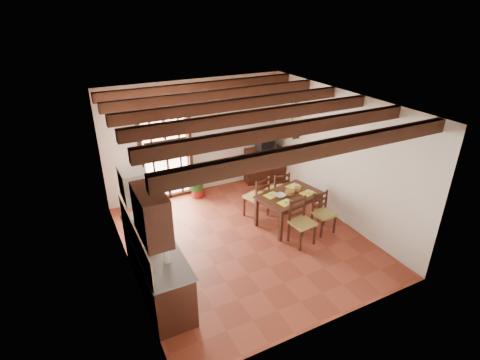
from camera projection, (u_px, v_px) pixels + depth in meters
ground_plane at (245, 239)px, 7.62m from camera, size 5.00×5.00×0.00m
room_shell at (245, 157)px, 6.83m from camera, size 4.52×5.02×2.81m
ceiling_beams at (245, 110)px, 6.45m from camera, size 4.50×4.34×0.20m
french_door at (166, 153)px, 8.75m from camera, size 1.26×0.11×2.32m
kitchen_counter at (156, 265)px, 6.14m from camera, size 0.64×2.25×1.38m
upper_cabinet at (152, 215)px, 4.93m from camera, size 0.35×0.80×0.70m
range_hood at (133, 185)px, 5.99m from camera, size 0.38×0.60×0.54m
counter_items at (152, 238)px, 6.00m from camera, size 0.50×1.43×0.25m
dining_table at (289, 198)px, 7.91m from camera, size 1.46×1.10×0.71m
chair_near_left at (301, 230)px, 7.40m from camera, size 0.47×0.45×0.94m
chair_near_right at (323, 220)px, 7.78m from camera, size 0.41×0.39×0.87m
chair_far_left at (257, 204)px, 8.33m from camera, size 0.56×0.55×0.98m
chair_far_right at (277, 196)px, 8.71m from camera, size 0.42×0.40×0.91m
table_setting at (290, 195)px, 7.88m from camera, size 0.95×0.64×0.09m
table_bowl at (280, 196)px, 7.76m from camera, size 0.25×0.25×0.05m
sideboard at (265, 165)px, 9.93m from camera, size 1.13×0.66×0.90m
crt_tv at (266, 142)px, 9.65m from camera, size 0.50×0.47×0.37m
fuse_box at (252, 116)px, 9.46m from camera, size 0.25×0.03×0.32m
plant_pot at (198, 192)px, 9.26m from camera, size 0.35×0.35×0.21m
potted_plant at (197, 175)px, 9.06m from camera, size 1.79×1.57×1.88m
wall_shelf at (292, 131)px, 9.12m from camera, size 0.20×0.42×0.20m
shelf_vase at (292, 126)px, 9.06m from camera, size 0.15×0.15×0.15m
shelf_flowers at (293, 117)px, 8.97m from camera, size 0.14×0.14×0.36m
framed_picture at (296, 109)px, 8.92m from camera, size 0.03×0.32×0.32m
pendant_lamp at (291, 131)px, 7.36m from camera, size 0.36×0.36×0.84m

